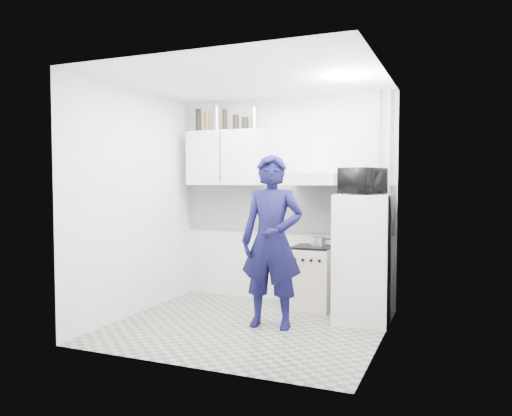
% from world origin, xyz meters
% --- Properties ---
extents(floor, '(2.80, 2.80, 0.00)m').
position_xyz_m(floor, '(0.00, 0.00, 0.00)').
color(floor, gray).
rests_on(floor, ground).
extents(ceiling, '(2.80, 2.80, 0.00)m').
position_xyz_m(ceiling, '(0.00, 0.00, 2.60)').
color(ceiling, white).
rests_on(ceiling, wall_back).
extents(wall_back, '(2.80, 0.00, 2.80)m').
position_xyz_m(wall_back, '(0.00, 1.25, 1.30)').
color(wall_back, white).
rests_on(wall_back, floor).
extents(wall_left, '(0.00, 2.60, 2.60)m').
position_xyz_m(wall_left, '(-1.40, 0.00, 1.30)').
color(wall_left, white).
rests_on(wall_left, floor).
extents(wall_right, '(0.00, 2.60, 2.60)m').
position_xyz_m(wall_right, '(1.40, 0.00, 1.30)').
color(wall_right, white).
rests_on(wall_right, floor).
extents(person, '(0.70, 0.49, 1.82)m').
position_xyz_m(person, '(0.25, 0.10, 0.91)').
color(person, black).
rests_on(person, floor).
extents(stove, '(0.46, 0.46, 0.74)m').
position_xyz_m(stove, '(0.44, 1.00, 0.37)').
color(stove, beige).
rests_on(stove, floor).
extents(fridge, '(0.61, 0.61, 1.40)m').
position_xyz_m(fridge, '(1.10, 0.66, 0.70)').
color(fridge, white).
rests_on(fridge, floor).
extents(stove_top, '(0.44, 0.44, 0.03)m').
position_xyz_m(stove_top, '(0.44, 1.00, 0.75)').
color(stove_top, black).
rests_on(stove_top, stove).
extents(saucepan, '(0.19, 0.19, 0.10)m').
position_xyz_m(saucepan, '(0.49, 1.07, 0.82)').
color(saucepan, silver).
rests_on(saucepan, stove_top).
extents(microwave, '(0.59, 0.47, 0.29)m').
position_xyz_m(microwave, '(1.10, 0.66, 1.55)').
color(microwave, black).
rests_on(microwave, fridge).
extents(bottle_a, '(0.07, 0.07, 0.30)m').
position_xyz_m(bottle_a, '(-1.16, 1.07, 2.35)').
color(bottle_a, black).
rests_on(bottle_a, upper_cabinet).
extents(bottle_b, '(0.06, 0.06, 0.24)m').
position_xyz_m(bottle_b, '(-1.03, 1.07, 2.32)').
color(bottle_b, brown).
rests_on(bottle_b, upper_cabinet).
extents(bottle_c, '(0.08, 0.08, 0.33)m').
position_xyz_m(bottle_c, '(-0.89, 1.07, 2.36)').
color(bottle_c, silver).
rests_on(bottle_c, upper_cabinet).
extents(bottle_d, '(0.06, 0.06, 0.28)m').
position_xyz_m(bottle_d, '(-0.77, 1.07, 2.34)').
color(bottle_d, black).
rests_on(bottle_d, upper_cabinet).
extents(canister_a, '(0.08, 0.08, 0.20)m').
position_xyz_m(canister_a, '(-0.61, 1.07, 2.30)').
color(canister_a, black).
rests_on(canister_a, upper_cabinet).
extents(canister_b, '(0.09, 0.09, 0.16)m').
position_xyz_m(canister_b, '(-0.48, 1.07, 2.28)').
color(canister_b, black).
rests_on(canister_b, upper_cabinet).
extents(bottle_e, '(0.07, 0.07, 0.28)m').
position_xyz_m(bottle_e, '(-0.35, 1.07, 2.34)').
color(bottle_e, silver).
rests_on(bottle_e, upper_cabinet).
extents(upper_cabinet, '(1.00, 0.35, 0.70)m').
position_xyz_m(upper_cabinet, '(-0.75, 1.07, 1.85)').
color(upper_cabinet, white).
rests_on(upper_cabinet, wall_back).
extents(range_hood, '(0.60, 0.50, 0.14)m').
position_xyz_m(range_hood, '(0.45, 1.00, 1.57)').
color(range_hood, beige).
rests_on(range_hood, wall_back).
extents(backsplash, '(2.74, 0.03, 0.60)m').
position_xyz_m(backsplash, '(0.00, 1.24, 1.20)').
color(backsplash, white).
rests_on(backsplash, wall_back).
extents(pipe_a, '(0.05, 0.05, 2.60)m').
position_xyz_m(pipe_a, '(1.30, 1.17, 1.30)').
color(pipe_a, beige).
rests_on(pipe_a, floor).
extents(pipe_b, '(0.04, 0.04, 2.60)m').
position_xyz_m(pipe_b, '(1.18, 1.17, 1.30)').
color(pipe_b, beige).
rests_on(pipe_b, floor).
extents(ceiling_spot_fixture, '(0.10, 0.10, 0.02)m').
position_xyz_m(ceiling_spot_fixture, '(1.00, 0.20, 2.57)').
color(ceiling_spot_fixture, white).
rests_on(ceiling_spot_fixture, ceiling).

